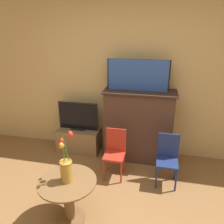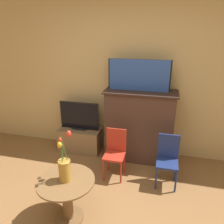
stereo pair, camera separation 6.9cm
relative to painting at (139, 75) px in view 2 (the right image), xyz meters
The scene contains 9 objects.
wall_back 0.32m from the painting, 129.61° to the left, with size 8.00×0.06×2.70m.
fireplace_mantel 0.80m from the painting, ahead, with size 1.11×0.48×1.16m.
painting is the anchor object (origin of this frame).
tv_stand 1.54m from the painting, behind, with size 0.73×0.39×0.40m.
tv_monitor 1.24m from the painting, behind, with size 0.69×0.12×0.48m.
chair_red 1.16m from the painting, 112.34° to the right, with size 0.29×0.29×0.71m.
chair_blue 1.24m from the painting, 48.10° to the right, with size 0.29×0.29×0.71m.
side_table 1.89m from the painting, 110.56° to the right, with size 0.62×0.62×0.53m.
vase_tulips 1.72m from the painting, 110.59° to the right, with size 0.15×0.17×0.55m.
Camera 2 is at (0.59, -1.33, 2.02)m, focal length 35.00 mm.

